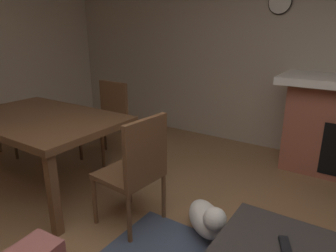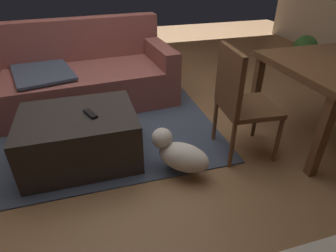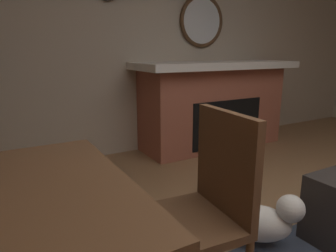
# 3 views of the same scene
# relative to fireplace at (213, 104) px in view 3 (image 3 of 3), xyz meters

# --- Properties ---
(wall_back_fireplace_side) EXTENTS (8.12, 0.12, 2.57)m
(wall_back_fireplace_side) POSITION_rel_fireplace_xyz_m (0.76, -0.38, 0.74)
(wall_back_fireplace_side) COLOR #B7A893
(wall_back_fireplace_side) RESTS_ON ground
(fireplace) EXTENTS (2.05, 0.76, 1.06)m
(fireplace) POSITION_rel_fireplace_xyz_m (0.00, 0.00, 0.00)
(fireplace) COLOR #9E5642
(fireplace) RESTS_ON ground
(round_wall_mirror) EXTENTS (0.65, 0.05, 0.65)m
(round_wall_mirror) POSITION_rel_fireplace_xyz_m (-0.00, -0.29, 1.01)
(round_wall_mirror) COLOR #4C331E
(dining_chair_west) EXTENTS (0.48, 0.48, 0.93)m
(dining_chair_west) POSITION_rel_fireplace_xyz_m (1.59, 1.99, -0.02)
(dining_chair_west) COLOR brown
(dining_chair_west) RESTS_ON ground
(small_dog) EXTENTS (0.46, 0.45, 0.32)m
(small_dog) POSITION_rel_fireplace_xyz_m (1.04, 1.85, -0.36)
(small_dog) COLOR silver
(small_dog) RESTS_ON ground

